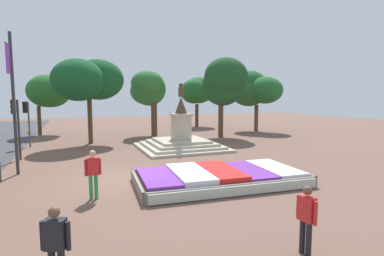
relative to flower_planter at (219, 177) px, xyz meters
The scene contains 15 objects.
ground_plane 4.04m from the flower_planter, 150.68° to the left, with size 85.68×85.68×0.00m, color brown.
flower_planter is the anchor object (origin of this frame).
statue_monument 8.66m from the flower_planter, 80.97° to the left, with size 5.63×5.63×4.53m.
traffic_light_mid_block 12.18m from the flower_planter, 135.49° to the left, with size 0.42×0.31×3.44m.
traffic_light_far_corner 15.87m from the flower_planter, 123.21° to the left, with size 0.41×0.29×3.25m.
banner_pole 9.89m from the flower_planter, 149.23° to the left, with size 0.19×0.74×6.49m.
pedestrian_with_handbag 5.03m from the flower_planter, behind, with size 0.57×0.26×1.75m.
pedestrian_near_planter 5.84m from the flower_planter, 97.14° to the right, with size 0.26×0.57×1.62m.
pedestrian_crossing_plaza 7.82m from the flower_planter, 139.56° to the right, with size 0.53×0.35×1.62m.
park_tree_far_left 22.06m from the flower_planter, 110.45° to the left, with size 3.84×4.38×5.63m.
park_tree_behind_statue 20.41m from the flower_planter, 52.86° to the left, with size 4.69×5.04×6.32m.
park_tree_far_right 17.11m from the flower_planter, 86.66° to the left, with size 3.39×3.96×5.94m.
park_tree_street_side 14.41m from the flower_planter, 108.97° to the left, with size 5.28×4.59×6.45m.
park_tree_mid_canopy 24.52m from the flower_planter, 69.60° to the left, with size 4.36×4.32×5.97m.
park_tree_distant 15.26m from the flower_planter, 61.58° to the left, with size 3.89×4.37×6.98m.
Camera 1 is at (-2.02, -12.84, 3.61)m, focal length 28.00 mm.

